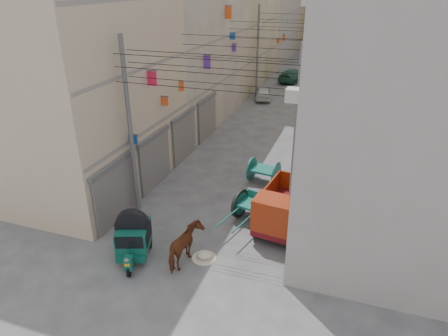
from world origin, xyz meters
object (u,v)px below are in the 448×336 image
at_px(feed_sack, 204,255).
at_px(distant_car_green, 293,75).
at_px(auto_rickshaw, 133,236).
at_px(mini_truck, 280,212).
at_px(horse, 185,247).
at_px(distant_car_grey, 322,86).
at_px(distant_car_white, 263,93).
at_px(tonga_cart, 252,207).
at_px(second_cart, 264,171).

distance_m(feed_sack, distant_car_green, 31.32).
bearing_deg(auto_rickshaw, mini_truck, 15.46).
bearing_deg(horse, distant_car_grey, -91.23).
bearing_deg(feed_sack, horse, -136.32).
distance_m(auto_rickshaw, horse, 2.10).
distance_m(distant_car_white, distant_car_grey, 6.41).
distance_m(tonga_cart, mini_truck, 1.47).
height_order(horse, distant_car_grey, horse).
xyz_separation_m(second_cart, distant_car_grey, (0.74, 20.48, -0.04)).
bearing_deg(distant_car_green, second_cart, 111.25).
xyz_separation_m(feed_sack, horse, (-0.54, -0.52, 0.62)).
distance_m(tonga_cart, distant_car_grey, 24.31).
height_order(distant_car_white, distant_car_green, distant_car_green).
height_order(tonga_cart, distant_car_green, tonga_cart).
relative_size(second_cart, distant_car_white, 0.50).
xyz_separation_m(second_cart, feed_sack, (-0.64, -7.07, -0.55)).
xyz_separation_m(auto_rickshaw, distant_car_green, (0.55, 32.02, -0.27)).
height_order(auto_rickshaw, mini_truck, mini_truck).
height_order(second_cart, feed_sack, second_cart).
bearing_deg(tonga_cart, second_cart, 110.41).
xyz_separation_m(auto_rickshaw, mini_truck, (5.01, 3.53, 0.05)).
height_order(distant_car_grey, distant_car_green, distant_car_green).
bearing_deg(distant_car_grey, tonga_cart, -79.90).
height_order(second_cart, distant_car_grey, second_cart).
distance_m(feed_sack, distant_car_grey, 27.59).
xyz_separation_m(auto_rickshaw, second_cart, (3.26, 7.85, -0.24)).
bearing_deg(horse, feed_sack, -133.63).
distance_m(auto_rickshaw, feed_sack, 2.84).
bearing_deg(distant_car_grey, mini_truck, -76.76).
relative_size(tonga_cart, mini_truck, 0.84).
distance_m(second_cart, feed_sack, 7.12).
relative_size(second_cart, distant_car_grey, 0.42).
bearing_deg(second_cart, distant_car_grey, 96.77).
relative_size(distant_car_grey, distant_car_green, 0.86).
height_order(second_cart, distant_car_white, second_cart).
bearing_deg(horse, mini_truck, -129.22).
distance_m(second_cart, distant_car_green, 24.33).
distance_m(auto_rickshaw, distant_car_grey, 28.61).
relative_size(mini_truck, feed_sack, 6.30).
height_order(mini_truck, feed_sack, mini_truck).
relative_size(second_cart, distant_car_green, 0.36).
distance_m(feed_sack, horse, 0.98).
relative_size(auto_rickshaw, distant_car_grey, 0.59).
relative_size(tonga_cart, horse, 1.74).
bearing_deg(second_cart, distant_car_green, 105.22).
bearing_deg(feed_sack, second_cart, 84.84).
distance_m(feed_sack, distant_car_white, 23.49).
xyz_separation_m(auto_rickshaw, distant_car_grey, (4.00, 28.33, -0.28)).
bearing_deg(feed_sack, auto_rickshaw, -163.49).
relative_size(feed_sack, distant_car_white, 0.18).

